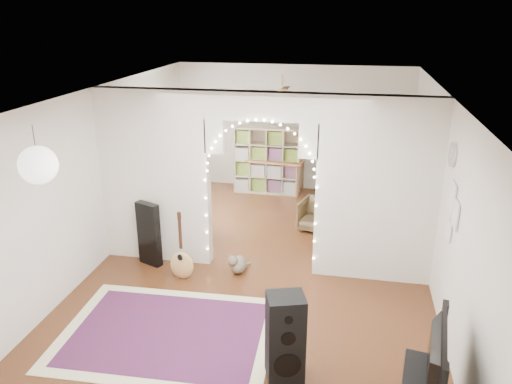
% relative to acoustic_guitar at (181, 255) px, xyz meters
% --- Properties ---
extents(floor, '(7.50, 7.50, 0.00)m').
position_rel_acoustic_guitar_xyz_m(floor, '(1.08, 0.60, -0.39)').
color(floor, black).
rests_on(floor, ground).
extents(ceiling, '(5.00, 7.50, 0.02)m').
position_rel_acoustic_guitar_xyz_m(ceiling, '(1.08, 0.60, 2.31)').
color(ceiling, white).
rests_on(ceiling, wall_back).
extents(wall_back, '(5.00, 0.02, 2.70)m').
position_rel_acoustic_guitar_xyz_m(wall_back, '(1.08, 4.35, 0.96)').
color(wall_back, silver).
rests_on(wall_back, floor).
extents(wall_front, '(5.00, 0.02, 2.70)m').
position_rel_acoustic_guitar_xyz_m(wall_front, '(1.08, -3.15, 0.96)').
color(wall_front, silver).
rests_on(wall_front, floor).
extents(wall_left, '(0.02, 7.50, 2.70)m').
position_rel_acoustic_guitar_xyz_m(wall_left, '(-1.42, 0.60, 0.96)').
color(wall_left, silver).
rests_on(wall_left, floor).
extents(wall_right, '(0.02, 7.50, 2.70)m').
position_rel_acoustic_guitar_xyz_m(wall_right, '(3.58, 0.60, 0.96)').
color(wall_right, silver).
rests_on(wall_right, floor).
extents(divider_wall, '(5.00, 0.20, 2.70)m').
position_rel_acoustic_guitar_xyz_m(divider_wall, '(1.08, 0.60, 1.03)').
color(divider_wall, silver).
rests_on(divider_wall, floor).
extents(fairy_lights, '(1.64, 0.04, 1.60)m').
position_rel_acoustic_guitar_xyz_m(fairy_lights, '(1.08, 0.47, 1.16)').
color(fairy_lights, '#FFEABF').
rests_on(fairy_lights, divider_wall).
extents(window, '(0.04, 1.20, 1.40)m').
position_rel_acoustic_guitar_xyz_m(window, '(-1.39, 2.40, 1.11)').
color(window, white).
rests_on(window, wall_left).
extents(wall_clock, '(0.03, 0.31, 0.31)m').
position_rel_acoustic_guitar_xyz_m(wall_clock, '(3.56, -0.00, 1.71)').
color(wall_clock, white).
rests_on(wall_clock, wall_right).
extents(picture_frames, '(0.02, 0.50, 0.70)m').
position_rel_acoustic_guitar_xyz_m(picture_frames, '(3.56, -0.40, 1.11)').
color(picture_frames, white).
rests_on(picture_frames, wall_right).
extents(paper_lantern, '(0.40, 0.40, 0.40)m').
position_rel_acoustic_guitar_xyz_m(paper_lantern, '(-0.82, -1.80, 1.86)').
color(paper_lantern, white).
rests_on(paper_lantern, ceiling).
extents(ceiling_fan, '(1.10, 1.10, 0.30)m').
position_rel_acoustic_guitar_xyz_m(ceiling_fan, '(1.08, 2.60, 2.01)').
color(ceiling_fan, gold).
rests_on(ceiling_fan, ceiling).
extents(area_rug, '(2.65, 2.02, 0.02)m').
position_rel_acoustic_guitar_xyz_m(area_rug, '(0.26, -1.32, -0.38)').
color(area_rug, maroon).
rests_on(area_rug, floor).
extents(guitar_case, '(0.41, 0.27, 1.02)m').
position_rel_acoustic_guitar_xyz_m(guitar_case, '(-0.64, 0.35, 0.12)').
color(guitar_case, black).
rests_on(guitar_case, floor).
extents(acoustic_guitar, '(0.38, 0.26, 0.90)m').
position_rel_acoustic_guitar_xyz_m(acoustic_guitar, '(0.00, 0.00, 0.00)').
color(acoustic_guitar, tan).
rests_on(acoustic_guitar, floor).
extents(tabby_cat, '(0.35, 0.52, 0.35)m').
position_rel_acoustic_guitar_xyz_m(tabby_cat, '(0.77, 0.33, -0.25)').
color(tabby_cat, brown).
rests_on(tabby_cat, floor).
extents(floor_speaker, '(0.47, 0.44, 1.00)m').
position_rel_acoustic_guitar_xyz_m(floor_speaker, '(1.78, -1.81, 0.11)').
color(floor_speaker, black).
rests_on(floor_speaker, floor).
extents(tv, '(0.31, 1.08, 0.62)m').
position_rel_acoustic_guitar_xyz_m(tv, '(3.14, -2.27, 0.42)').
color(tv, black).
rests_on(tv, media_console).
extents(bookcase, '(1.41, 0.37, 1.45)m').
position_rel_acoustic_guitar_xyz_m(bookcase, '(0.59, 3.94, 0.33)').
color(bookcase, beige).
rests_on(bookcase, floor).
extents(dining_table, '(1.28, 0.92, 0.76)m').
position_rel_acoustic_guitar_xyz_m(dining_table, '(0.78, 4.10, 0.29)').
color(dining_table, brown).
rests_on(dining_table, floor).
extents(flower_vase, '(0.20, 0.20, 0.19)m').
position_rel_acoustic_guitar_xyz_m(flower_vase, '(0.78, 4.10, 0.46)').
color(flower_vase, silver).
rests_on(flower_vase, dining_table).
extents(dining_chair_left, '(0.66, 0.67, 0.48)m').
position_rel_acoustic_guitar_xyz_m(dining_chair_left, '(-0.27, 1.36, -0.15)').
color(dining_chair_left, brown).
rests_on(dining_chair_left, floor).
extents(dining_chair_right, '(0.74, 0.75, 0.56)m').
position_rel_acoustic_guitar_xyz_m(dining_chair_right, '(1.82, 2.15, -0.11)').
color(dining_chair_right, brown).
rests_on(dining_chair_right, floor).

